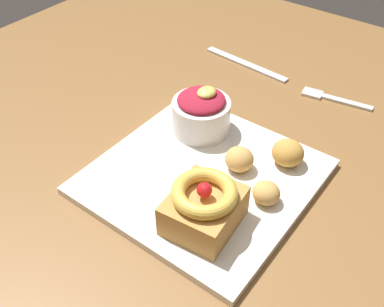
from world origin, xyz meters
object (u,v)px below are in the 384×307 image
(fork, at_px, (331,98))
(knife, at_px, (246,64))
(front_plate, at_px, (203,177))
(berry_ramekin, at_px, (201,113))
(fritter_middle, at_px, (239,159))
(fritter_back, at_px, (288,153))
(fritter_front, at_px, (266,193))
(cake_slice, at_px, (204,206))

(fork, bearing_deg, knife, -12.74)
(front_plate, relative_size, knife, 1.54)
(front_plate, height_order, berry_ramekin, berry_ramekin)
(knife, bearing_deg, front_plate, 115.67)
(fritter_middle, bearing_deg, front_plate, 138.90)
(berry_ramekin, bearing_deg, knife, 14.28)
(front_plate, bearing_deg, berry_ramekin, 37.76)
(berry_ramekin, bearing_deg, fritter_back, -85.54)
(fritter_middle, xyz_separation_m, fritter_back, (0.05, -0.05, 0.00))
(fritter_front, distance_m, fork, 0.30)
(front_plate, distance_m, berry_ramekin, 0.11)
(fritter_front, xyz_separation_m, fork, (0.30, 0.03, -0.02))
(front_plate, distance_m, fritter_front, 0.10)
(cake_slice, distance_m, fork, 0.38)
(fritter_back, height_order, fork, fritter_back)
(cake_slice, xyz_separation_m, fritter_back, (0.17, -0.03, -0.01))
(cake_slice, relative_size, knife, 0.54)
(front_plate, distance_m, fork, 0.31)
(berry_ramekin, xyz_separation_m, knife, (0.23, 0.06, -0.04))
(cake_slice, relative_size, fritter_back, 2.17)
(knife, bearing_deg, fritter_back, 137.41)
(cake_slice, bearing_deg, berry_ramekin, 37.05)
(front_plate, xyz_separation_m, berry_ramekin, (0.08, 0.06, 0.04))
(berry_ramekin, distance_m, fork, 0.26)
(fork, bearing_deg, fritter_back, 86.11)
(fritter_front, bearing_deg, cake_slice, 151.53)
(cake_slice, distance_m, fritter_middle, 0.12)
(cake_slice, relative_size, fork, 0.81)
(fritter_front, height_order, fritter_middle, fritter_middle)
(fritter_front, height_order, knife, fritter_front)
(fritter_back, height_order, knife, fritter_back)
(fritter_back, distance_m, fork, 0.21)
(fritter_front, bearing_deg, fritter_back, 8.87)
(front_plate, height_order, cake_slice, cake_slice)
(fork, bearing_deg, fritter_front, 87.06)
(fork, height_order, knife, same)
(cake_slice, bearing_deg, front_plate, 36.26)
(fork, bearing_deg, berry_ramekin, 50.92)
(berry_ramekin, bearing_deg, fritter_front, -114.59)
(fritter_back, xyz_separation_m, fork, (0.21, 0.02, -0.03))
(fritter_front, relative_size, fork, 0.30)
(berry_ramekin, bearing_deg, cake_slice, -142.95)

